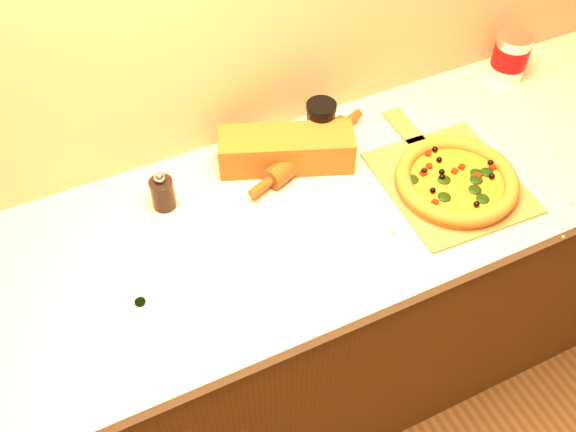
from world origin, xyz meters
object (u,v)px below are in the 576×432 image
Objects in this scene: pepper_grinder at (163,192)px; rolling_pin at (308,151)px; pizza at (456,181)px; coffee_canister at (510,57)px; pizza_peel at (447,178)px; dark_jar at (321,123)px.

rolling_pin is (0.40, -0.01, -0.02)m from pepper_grinder.
pizza is 2.18× the size of coffee_canister.
pizza_peel is 3.54× the size of coffee_canister.
dark_jar is (-0.65, -0.02, -0.01)m from coffee_canister.
pizza is at bearing -141.92° from coffee_canister.
pizza_peel is at bearing 89.03° from pizza.
pepper_grinder is 0.86× the size of dark_jar.
pizza is 0.53m from coffee_canister.
rolling_pin is 0.09m from dark_jar.
pizza_peel is 4.53× the size of pepper_grinder.
pepper_grinder is at bearing 158.93° from pizza.
dark_jar is (-0.23, 0.28, 0.06)m from pizza_peel.
pepper_grinder is at bearing 179.02° from rolling_pin.
rolling_pin is 2.86× the size of coffee_canister.
rolling_pin is at bearing -174.64° from coffee_canister.
pizza_peel is at bearing -18.49° from pepper_grinder.
pizza is at bearing -53.31° from dark_jar.
pepper_grinder reaches higher than rolling_pin.
pizza_peel is 0.37m from dark_jar.
coffee_canister is at bearing 1.47° from dark_jar.
pizza is at bearing -21.07° from pepper_grinder.
rolling_pin is (-0.29, 0.26, 0.00)m from pizza.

